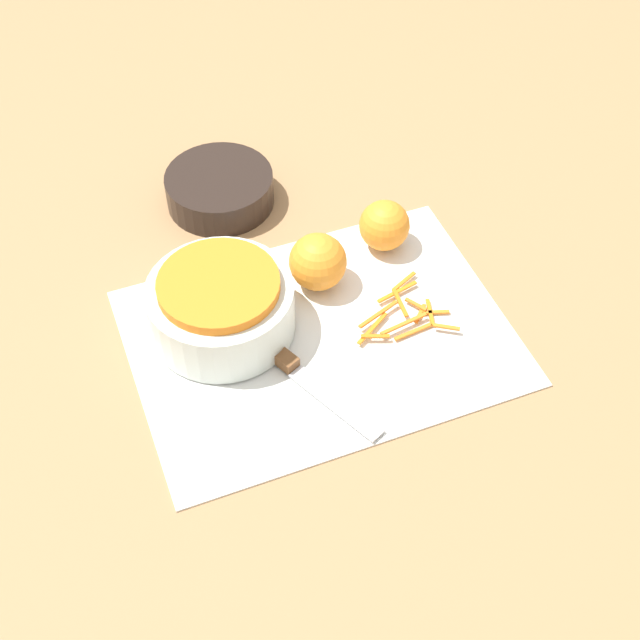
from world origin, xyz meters
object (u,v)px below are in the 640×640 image
Objects in this scene: bowl_speckled at (221,305)px; orange_right at (318,262)px; knife at (284,360)px; bowl_dark at (220,189)px; orange_left at (384,225)px.

bowl_speckled reaches higher than orange_right.
knife is 0.15m from orange_right.
knife is at bearing -128.25° from orange_right.
bowl_dark is at bearing 109.07° from orange_right.
bowl_dark is at bearing 136.67° from orange_left.
bowl_speckled is at bearing -165.67° from orange_left.
orange_left is (0.18, -0.17, 0.02)m from bowl_dark.
orange_right is (0.07, -0.21, 0.02)m from bowl_dark.
bowl_speckled is 1.19× the size of bowl_dark.
orange_right is at bearing 11.72° from bowl_speckled.
knife is 3.13× the size of orange_left.
bowl_speckled is 0.26m from orange_left.
orange_right is at bearing -162.45° from orange_left.
bowl_speckled is 2.64× the size of orange_left.
bowl_speckled reaches higher than knife.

